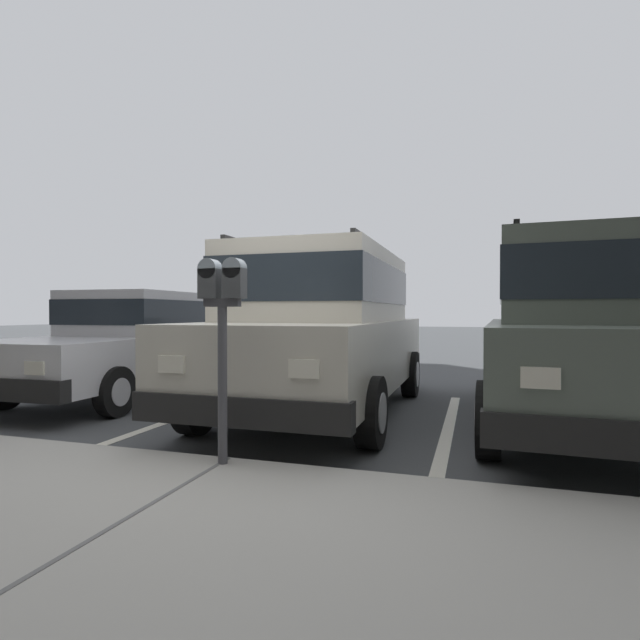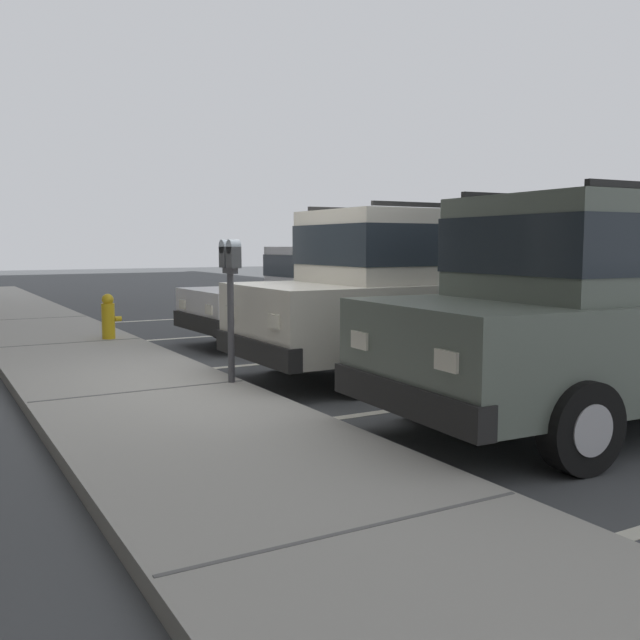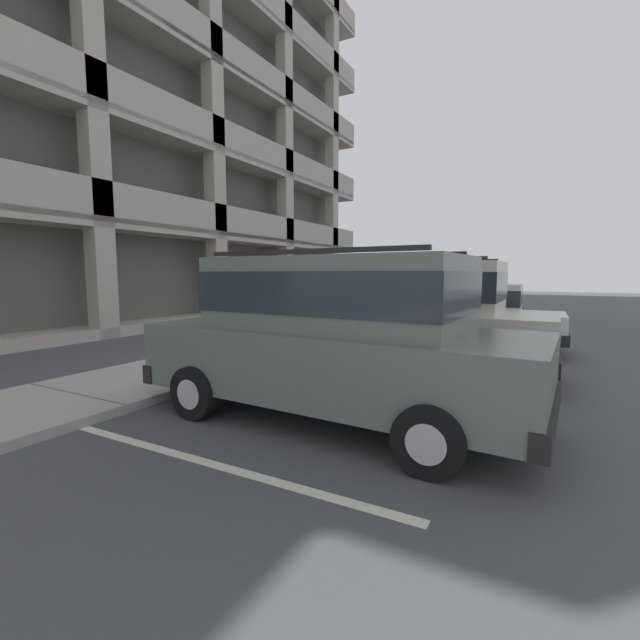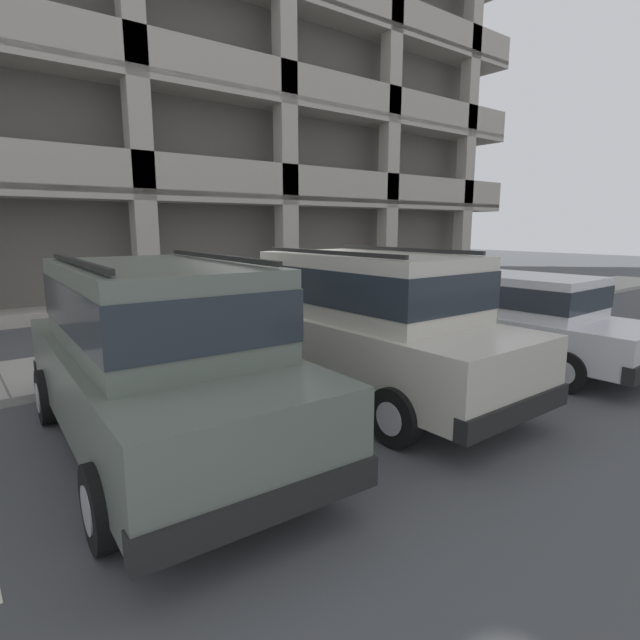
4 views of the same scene
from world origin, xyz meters
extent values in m
cube|color=#444749|center=(0.00, 0.00, -0.05)|extent=(80.00, 80.00, 0.10)
cube|color=#9E9B93|center=(0.00, 1.30, 0.06)|extent=(40.00, 2.20, 0.12)
cube|color=#606060|center=(0.00, 1.30, 0.12)|extent=(0.03, 2.16, 0.00)
cube|color=silver|center=(-1.52, -1.40, 0.00)|extent=(0.12, 4.80, 0.01)
cube|color=silver|center=(1.52, -1.40, 0.00)|extent=(0.12, 4.80, 0.01)
cube|color=beige|center=(0.01, -2.25, 0.73)|extent=(1.86, 4.71, 0.80)
cube|color=beige|center=(0.01, -2.30, 1.55)|extent=(1.63, 2.92, 0.84)
cube|color=#232B33|center=(0.01, -2.30, 1.57)|extent=(1.66, 2.95, 0.46)
cube|color=black|center=(0.00, 0.06, 0.45)|extent=(1.88, 0.17, 0.24)
cube|color=black|center=(0.02, -4.56, 0.45)|extent=(1.88, 0.17, 0.24)
cube|color=silver|center=(0.57, 0.11, 0.81)|extent=(0.24, 0.03, 0.14)
cube|color=silver|center=(-0.57, 0.11, 0.81)|extent=(0.24, 0.03, 0.14)
cylinder|color=black|center=(0.91, -0.79, 0.33)|extent=(0.20, 0.66, 0.66)
cylinder|color=#B2B2B7|center=(0.91, -0.79, 0.33)|extent=(0.22, 0.36, 0.36)
cylinder|color=black|center=(-0.90, -0.79, 0.33)|extent=(0.20, 0.66, 0.66)
cylinder|color=#B2B2B7|center=(-0.90, -0.79, 0.33)|extent=(0.22, 0.36, 0.36)
cylinder|color=black|center=(0.92, -3.70, 0.33)|extent=(0.20, 0.66, 0.66)
cylinder|color=#B2B2B7|center=(0.92, -3.70, 0.33)|extent=(0.22, 0.36, 0.36)
cylinder|color=black|center=(-0.88, -3.71, 0.33)|extent=(0.20, 0.66, 0.66)
cylinder|color=#B2B2B7|center=(-0.88, -3.71, 0.33)|extent=(0.22, 0.36, 0.36)
cube|color=black|center=(0.70, -2.30, 2.01)|extent=(0.06, 2.62, 0.05)
cube|color=black|center=(-0.68, -2.30, 2.01)|extent=(0.06, 2.62, 0.05)
cube|color=#5B665B|center=(-2.87, -2.20, 0.73)|extent=(2.05, 4.78, 0.80)
cube|color=#5B665B|center=(-2.87, -2.25, 1.55)|extent=(1.75, 2.98, 0.84)
cube|color=#232B33|center=(-2.87, -2.25, 1.57)|extent=(1.77, 3.01, 0.46)
cube|color=black|center=(-2.76, 0.11, 0.45)|extent=(1.88, 0.24, 0.24)
cube|color=black|center=(-2.97, -4.50, 0.45)|extent=(1.88, 0.24, 0.24)
cube|color=silver|center=(-2.19, 0.14, 0.81)|extent=(0.24, 0.04, 0.14)
cylinder|color=black|center=(-1.90, -0.78, 0.33)|extent=(0.23, 0.67, 0.66)
cylinder|color=#B2B2B7|center=(-1.90, -0.78, 0.33)|extent=(0.24, 0.37, 0.36)
cylinder|color=black|center=(-2.03, -3.69, 0.33)|extent=(0.23, 0.67, 0.66)
cylinder|color=#B2B2B7|center=(-2.03, -3.69, 0.33)|extent=(0.24, 0.37, 0.36)
cube|color=black|center=(-2.18, -2.28, 2.01)|extent=(0.17, 2.62, 0.05)
cube|color=silver|center=(3.12, -2.57, 0.60)|extent=(1.82, 4.45, 0.60)
cube|color=silver|center=(3.13, -2.87, 1.22)|extent=(1.55, 2.02, 0.64)
cube|color=#232B33|center=(3.13, -2.87, 1.24)|extent=(1.58, 2.05, 0.35)
cube|color=black|center=(3.18, -4.73, 0.42)|extent=(1.74, 0.21, 0.24)
cube|color=silver|center=(2.53, -0.37, 0.66)|extent=(0.24, 0.04, 0.14)
cylinder|color=black|center=(3.91, -1.18, 0.30)|extent=(0.18, 0.60, 0.60)
cylinder|color=#B2B2B7|center=(3.91, -1.18, 0.30)|extent=(0.19, 0.33, 0.33)
cylinder|color=black|center=(2.25, -1.23, 0.30)|extent=(0.18, 0.60, 0.60)
cylinder|color=#B2B2B7|center=(2.25, -1.23, 0.30)|extent=(0.19, 0.33, 0.33)
cylinder|color=black|center=(3.99, -3.91, 0.30)|extent=(0.18, 0.60, 0.60)
cylinder|color=#B2B2B7|center=(3.99, -3.91, 0.30)|extent=(0.19, 0.33, 0.33)
cylinder|color=black|center=(2.32, -3.95, 0.30)|extent=(0.18, 0.60, 0.60)
cylinder|color=#B2B2B7|center=(2.32, -3.95, 0.30)|extent=(0.19, 0.33, 0.33)
cylinder|color=#47474C|center=(-0.02, 0.35, 0.70)|extent=(0.07, 0.07, 1.15)
cube|color=#47474C|center=(-0.02, 0.35, 1.30)|extent=(0.28, 0.06, 0.06)
cube|color=#424447|center=(-0.12, 0.35, 1.44)|extent=(0.15, 0.11, 0.22)
cylinder|color=#8C99A3|center=(-0.12, 0.35, 1.55)|extent=(0.15, 0.11, 0.15)
cube|color=#B7B293|center=(-0.12, 0.29, 1.41)|extent=(0.08, 0.01, 0.08)
cube|color=#424447|center=(0.08, 0.35, 1.44)|extent=(0.15, 0.11, 0.22)
cylinder|color=#8C99A3|center=(0.08, 0.35, 1.55)|extent=(0.15, 0.11, 0.15)
cube|color=#B7B293|center=(0.08, 0.29, 1.41)|extent=(0.08, 0.01, 0.08)
camera|label=1|loc=(-1.80, 3.62, 1.23)|focal=28.00mm
camera|label=2|loc=(-6.97, 3.22, 1.58)|focal=40.00mm
camera|label=3|loc=(-7.44, -4.50, 1.78)|focal=24.00mm
camera|label=4|loc=(-4.61, -7.20, 2.33)|focal=28.00mm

